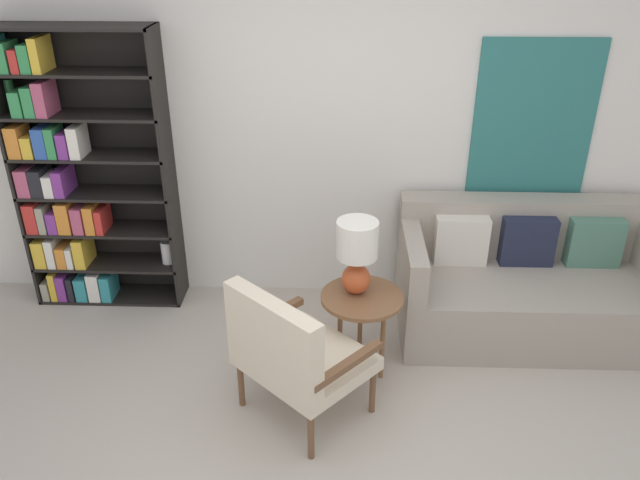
# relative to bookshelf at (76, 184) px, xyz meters

# --- Properties ---
(wall_back) EXTENTS (6.40, 0.08, 2.70)m
(wall_back) POSITION_rel_bookshelf_xyz_m (1.85, 0.18, 0.44)
(wall_back) COLOR silver
(wall_back) RESTS_ON ground_plane
(bookshelf) EXTENTS (1.06, 0.30, 1.97)m
(bookshelf) POSITION_rel_bookshelf_xyz_m (0.00, 0.00, 0.00)
(bookshelf) COLOR black
(bookshelf) RESTS_ON ground_plane
(armchair) EXTENTS (0.87, 0.87, 0.84)m
(armchair) POSITION_rel_bookshelf_xyz_m (1.59, -1.25, -0.44)
(armchair) COLOR brown
(armchair) RESTS_ON ground_plane
(couch) EXTENTS (1.72, 0.87, 0.85)m
(couch) POSITION_rel_bookshelf_xyz_m (3.12, -0.26, -0.58)
(couch) COLOR #9E9384
(couch) RESTS_ON ground_plane
(side_table) EXTENTS (0.50, 0.50, 0.55)m
(side_table) POSITION_rel_bookshelf_xyz_m (1.98, -0.80, -0.43)
(side_table) COLOR brown
(side_table) RESTS_ON ground_plane
(table_lamp) EXTENTS (0.25, 0.25, 0.47)m
(table_lamp) POSITION_rel_bookshelf_xyz_m (1.94, -0.76, -0.08)
(table_lamp) COLOR #C65128
(table_lamp) RESTS_ON side_table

